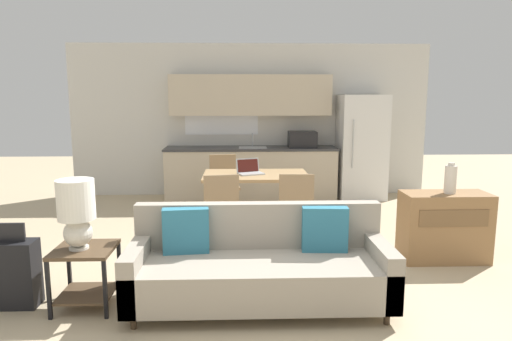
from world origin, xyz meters
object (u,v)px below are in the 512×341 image
dining_table (256,179)px  couch (259,266)px  dining_chair_near_left (221,207)px  dining_chair_near_right (295,206)px  dining_chair_far_left (224,182)px  table_lamp (77,210)px  suitcase (15,273)px  credenza (444,227)px  laptop (250,170)px  side_table (85,267)px  refrigerator (361,147)px  vase (451,179)px

dining_table → couch: couch is taller
dining_chair_near_left → dining_chair_near_right: same height
dining_table → dining_chair_far_left: bearing=120.6°
table_lamp → suitcase: (-0.57, 0.05, -0.56)m
credenza → dining_chair_near_right: 1.65m
dining_chair_near_right → laptop: bearing=-54.1°
credenza → dining_chair_near_left: size_ratio=1.01×
couch → dining_chair_far_left: bearing=97.8°
dining_chair_far_left → dining_chair_near_right: bearing=-68.1°
dining_table → suitcase: bearing=-134.4°
side_table → dining_chair_far_left: bearing=70.1°
credenza → dining_chair_near_left: 2.50m
dining_table → credenza: bearing=-30.9°
credenza → dining_chair_far_left: 3.17m
side_table → dining_chair_near_left: 1.81m
credenza → dining_chair_far_left: dining_chair_far_left is taller
dining_chair_far_left → refrigerator: bearing=17.4°
suitcase → table_lamp: bearing=-5.0°
dining_table → side_table: (-1.53, -2.21, -0.34)m
refrigerator → table_lamp: refrigerator is taller
vase → side_table: bearing=-164.7°
credenza → vase: (0.02, -0.02, 0.53)m
dining_table → dining_chair_far_left: (-0.45, 0.77, -0.18)m
refrigerator → dining_chair_near_right: 3.08m
table_lamp → suitcase: table_lamp is taller
credenza → laptop: (-2.10, 1.24, 0.44)m
refrigerator → side_table: bearing=-129.9°
vase → table_lamp: bearing=-164.5°
refrigerator → dining_chair_near_left: bearing=-131.1°
vase → dining_chair_near_right: size_ratio=0.36×
table_lamp → dining_chair_near_right: 2.52m
dining_chair_far_left → laptop: bearing=-71.8°
dining_chair_near_right → laptop: size_ratio=2.36×
table_lamp → credenza: (3.59, 1.02, -0.48)m
dining_table → laptop: (-0.08, 0.03, 0.12)m
side_table → couch: bearing=0.3°
dining_table → dining_chair_near_right: 0.89m
laptop → table_lamp: bearing=-143.1°
suitcase → dining_table: bearing=45.6°
refrigerator → dining_chair_far_left: (-2.38, -1.15, -0.39)m
dining_chair_far_left → dining_chair_near_right: (0.89, -1.52, 0.00)m
table_lamp → vase: (3.61, 1.00, 0.05)m
vase → suitcase: bearing=-167.2°
table_lamp → credenza: bearing=15.9°
refrigerator → vase: bearing=-87.7°
dining_table → dining_chair_near_left: (-0.43, -0.79, -0.18)m
side_table → credenza: credenza is taller
refrigerator → dining_chair_near_right: (-1.48, -2.68, -0.39)m
couch → laptop: size_ratio=5.68×
dining_chair_near_left → dining_chair_near_right: bearing=175.2°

